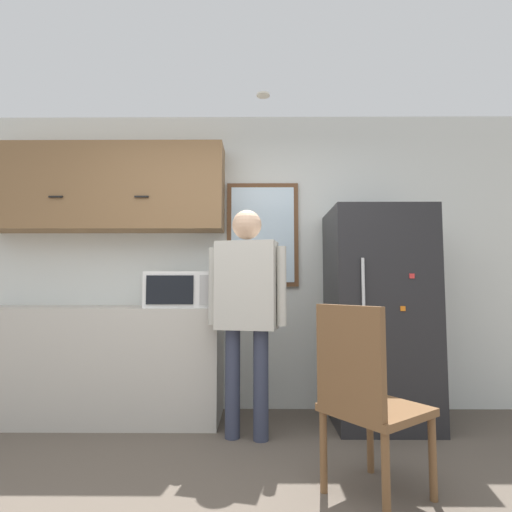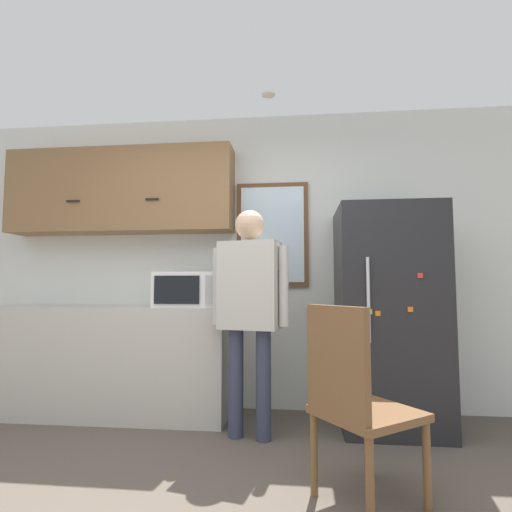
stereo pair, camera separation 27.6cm
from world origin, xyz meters
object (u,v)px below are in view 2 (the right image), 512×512
Objects in this scene: refrigerator at (388,316)px; microwave at (189,290)px; chair at (354,396)px; person at (250,297)px.

microwave is at bearing -179.89° from refrigerator.
chair is (-0.43, -1.18, -0.32)m from refrigerator.
chair is at bearing -40.82° from person.
microwave reaches higher than chair.
chair is at bearing -44.70° from microwave.
refrigerator reaches higher than chair.
microwave is 0.53× the size of chair.
refrigerator is at bearing -56.72° from chair.
person is 1.15m from chair.
refrigerator is at bearing 0.11° from microwave.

